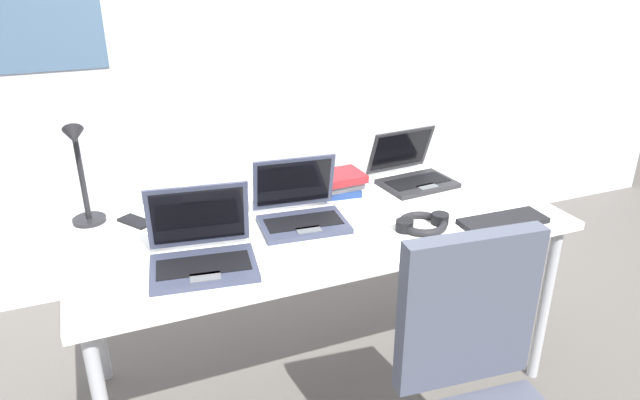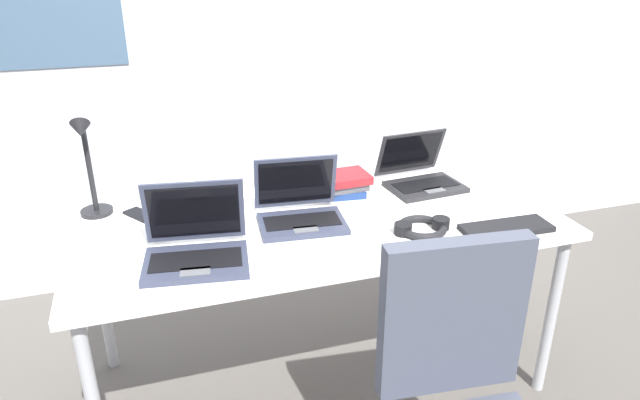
% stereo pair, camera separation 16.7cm
% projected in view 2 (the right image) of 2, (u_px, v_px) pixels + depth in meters
% --- Properties ---
extents(ground_plane, '(12.00, 12.00, 0.00)m').
position_uv_depth(ground_plane, '(320.00, 375.00, 2.46)').
color(ground_plane, '#56514C').
extents(wall_back, '(6.00, 0.13, 2.60)m').
position_uv_depth(wall_back, '(254.00, 28.00, 2.89)').
color(wall_back, silver).
rests_on(wall_back, ground_plane).
extents(desk, '(1.80, 0.80, 0.74)m').
position_uv_depth(desk, '(320.00, 233.00, 2.18)').
color(desk, white).
rests_on(desk, ground_plane).
extents(desk_lamp, '(0.12, 0.18, 0.40)m').
position_uv_depth(desk_lamp, '(88.00, 168.00, 2.10)').
color(desk_lamp, black).
rests_on(desk_lamp, desk).
extents(laptop_near_lamp, '(0.33, 0.29, 0.23)m').
position_uv_depth(laptop_near_lamp, '(300.00, 210.00, 2.12)').
color(laptop_near_lamp, '#33384C').
rests_on(laptop_near_lamp, desk).
extents(laptop_back_right, '(0.33, 0.31, 0.22)m').
position_uv_depth(laptop_back_right, '(421.00, 176.00, 2.45)').
color(laptop_back_right, '#232326').
rests_on(laptop_back_right, desk).
extents(laptop_mid_desk, '(0.37, 0.31, 0.24)m').
position_uv_depth(laptop_mid_desk, '(196.00, 246.00, 1.86)').
color(laptop_mid_desk, '#33384C').
rests_on(laptop_mid_desk, desk).
extents(external_keyboard, '(0.33, 0.13, 0.02)m').
position_uv_depth(external_keyboard, '(506.00, 228.00, 2.07)').
color(external_keyboard, black).
rests_on(external_keyboard, desk).
extents(computer_mouse, '(0.08, 0.11, 0.03)m').
position_uv_depth(computer_mouse, '(162.00, 230.00, 2.04)').
color(computer_mouse, black).
rests_on(computer_mouse, desk).
extents(cell_phone, '(0.13, 0.15, 0.01)m').
position_uv_depth(cell_phone, '(140.00, 215.00, 2.19)').
color(cell_phone, black).
rests_on(cell_phone, desk).
extents(headphones, '(0.21, 0.18, 0.04)m').
position_uv_depth(headphones, '(422.00, 227.00, 2.07)').
color(headphones, black).
rests_on(headphones, desk).
extents(pill_bottle, '(0.04, 0.04, 0.08)m').
position_uv_depth(pill_bottle, '(190.00, 189.00, 2.32)').
color(pill_bottle, gold).
rests_on(pill_bottle, desk).
extents(book_stack, '(0.21, 0.18, 0.09)m').
position_uv_depth(book_stack, '(343.00, 183.00, 2.37)').
color(book_stack, navy).
rests_on(book_stack, desk).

